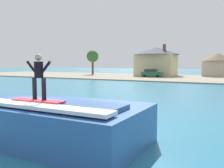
{
  "coord_description": "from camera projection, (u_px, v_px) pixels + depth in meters",
  "views": [
    {
      "loc": [
        7.05,
        -6.79,
        3.04
      ],
      "look_at": [
        0.97,
        4.76,
        1.91
      ],
      "focal_mm": 38.22,
      "sensor_mm": 36.0,
      "label": 1
    }
  ],
  "objects": [
    {
      "name": "shoreline_bank",
      "position": [
        197.0,
        78.0,
        47.2
      ],
      "size": [
        120.0,
        23.94,
        0.2
      ],
      "color": "gray",
      "rests_on": "ground_plane"
    },
    {
      "name": "ground_plane",
      "position": [
        35.0,
        140.0,
        9.52
      ],
      "size": [
        260.0,
        260.0,
        0.0
      ],
      "primitive_type": "plane",
      "color": "teal"
    },
    {
      "name": "car_near_shore",
      "position": [
        152.0,
        73.0,
        50.95
      ],
      "size": [
        4.43,
        2.13,
        1.86
      ],
      "color": "#23663D",
      "rests_on": "ground_plane"
    },
    {
      "name": "house_small_cottage",
      "position": [
        217.0,
        64.0,
        53.47
      ],
      "size": [
        7.38,
        7.38,
        5.38
      ],
      "color": "beige",
      "rests_on": "ground_plane"
    },
    {
      "name": "wave_crest",
      "position": [
        58.0,
        122.0,
        9.25
      ],
      "size": [
        6.7,
        3.87,
        1.66
      ],
      "color": "#2D5896",
      "rests_on": "ground_plane"
    },
    {
      "name": "house_with_chimney",
      "position": [
        156.0,
        60.0,
        56.49
      ],
      "size": [
        10.83,
        10.83,
        7.43
      ],
      "color": "beige",
      "rests_on": "ground_plane"
    },
    {
      "name": "surfer",
      "position": [
        39.0,
        74.0,
        8.62
      ],
      "size": [
        1.17,
        0.32,
        1.66
      ],
      "color": "black",
      "rests_on": "surfboard"
    },
    {
      "name": "surfboard",
      "position": [
        38.0,
        101.0,
        8.68
      ],
      "size": [
        2.17,
        0.58,
        0.06
      ],
      "color": "#D8333F",
      "rests_on": "wave_crest"
    },
    {
      "name": "tree_tall_bare",
      "position": [
        93.0,
        57.0,
        62.47
      ],
      "size": [
        3.11,
        3.11,
        6.48
      ],
      "color": "brown",
      "rests_on": "ground_plane"
    }
  ]
}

